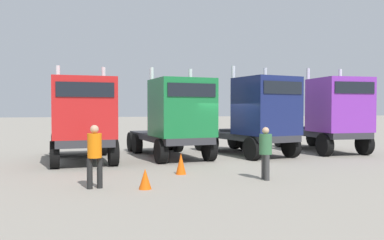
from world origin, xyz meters
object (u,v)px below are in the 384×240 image
traffic_cone_near (145,179)px  semi_truck_purple (332,115)px  semi_truck_red (83,119)px  semi_truck_green (176,118)px  traffic_cone_mid (181,164)px  visitor_with_camera (266,149)px  visitor_in_hivis (95,152)px  semi_truck_navy (258,116)px

traffic_cone_near → semi_truck_purple: bearing=31.3°
semi_truck_red → semi_truck_green: size_ratio=0.95×
traffic_cone_near → traffic_cone_mid: traffic_cone_mid is taller
semi_truck_red → visitor_with_camera: 7.96m
semi_truck_green → semi_truck_purple: size_ratio=1.08×
visitor_in_hivis → traffic_cone_mid: (2.97, 1.73, -0.68)m
semi_truck_green → traffic_cone_mid: 4.51m
semi_truck_red → traffic_cone_near: size_ratio=10.89×
semi_truck_red → semi_truck_purple: (12.31, 0.44, 0.13)m
visitor_in_hivis → visitor_with_camera: 5.30m
semi_truck_red → visitor_with_camera: bearing=41.9°
visitor_in_hivis → traffic_cone_mid: bearing=-67.4°
semi_truck_green → traffic_cone_near: size_ratio=11.42×
semi_truck_purple → visitor_with_camera: size_ratio=3.65×
semi_truck_purple → visitor_in_hivis: semi_truck_purple is taller
semi_truck_green → traffic_cone_mid: bearing=-17.4°
semi_truck_red → visitor_in_hivis: semi_truck_red is taller
semi_truck_purple → semi_truck_green: bearing=-86.8°
semi_truck_red → traffic_cone_near: 6.46m
semi_truck_green → semi_truck_navy: size_ratio=1.05×
semi_truck_purple → traffic_cone_mid: semi_truck_purple is taller
traffic_cone_mid → semi_truck_navy: bearing=39.8°
visitor_with_camera → traffic_cone_near: bearing=-167.8°
semi_truck_green → traffic_cone_near: semi_truck_green is taller
semi_truck_green → semi_truck_purple: (8.23, 0.12, 0.13)m
semi_truck_navy → traffic_cone_near: bearing=-57.3°
traffic_cone_mid → visitor_with_camera: bearing=-37.4°
visitor_with_camera → traffic_cone_near: visitor_with_camera is taller
semi_truck_navy → visitor_in_hivis: bearing=-64.9°
traffic_cone_near → semi_truck_green: bearing=68.9°
semi_truck_red → semi_truck_navy: size_ratio=1.00×
visitor_in_hivis → traffic_cone_mid: visitor_in_hivis is taller
semi_truck_red → semi_truck_purple: 12.32m
semi_truck_purple → traffic_cone_near: 12.62m
traffic_cone_mid → semi_truck_green: bearing=78.4°
visitor_in_hivis → semi_truck_purple: bearing=-71.0°
semi_truck_red → visitor_in_hivis: size_ratio=3.50×
semi_truck_purple → visitor_with_camera: semi_truck_purple is taller
visitor_in_hivis → visitor_with_camera: size_ratio=1.07×
semi_truck_navy → traffic_cone_mid: bearing=-61.5°
semi_truck_purple → traffic_cone_mid: 10.17m
semi_truck_green → semi_truck_navy: 3.97m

